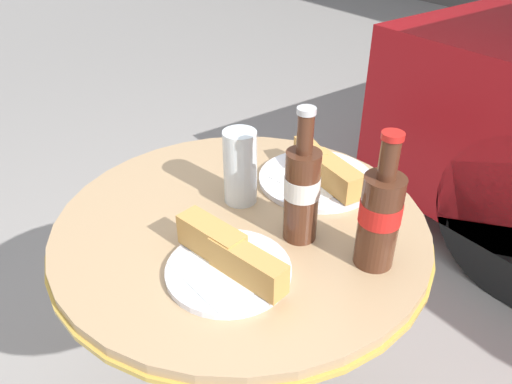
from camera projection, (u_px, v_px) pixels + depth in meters
The scene contains 6 objects.
bistro_table at pixel (242, 277), 1.05m from camera, with size 0.74×0.74×0.76m.
cola_bottle_left at pixel (380, 216), 0.82m from camera, with size 0.07×0.07×0.25m.
cola_bottle_right at pixel (302, 190), 0.87m from camera, with size 0.06×0.06×0.26m.
drinking_glass at pixel (240, 170), 0.99m from camera, with size 0.07×0.07×0.16m.
lunch_plate_near at pixel (228, 260), 0.83m from camera, with size 0.23×0.21×0.07m.
lunch_plate_far at pixel (320, 174), 1.07m from camera, with size 0.25×0.25×0.07m.
Camera 1 is at (0.65, -0.44, 1.33)m, focal length 35.00 mm.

